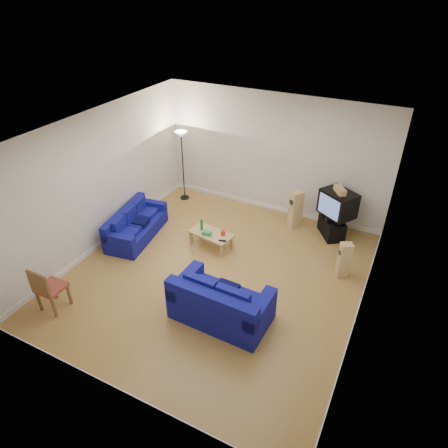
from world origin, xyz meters
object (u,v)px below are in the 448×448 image
at_px(sofa_loveseat, 220,306).
at_px(television, 338,204).
at_px(tv_stand, 332,227).
at_px(sofa_three_seat, 135,227).
at_px(coffee_table, 211,235).

height_order(sofa_loveseat, television, television).
bearing_deg(tv_stand, sofa_loveseat, -51.51).
height_order(sofa_three_seat, television, television).
distance_m(sofa_loveseat, tv_stand, 3.99).
bearing_deg(tv_stand, television, 88.82).
height_order(tv_stand, television, television).
bearing_deg(sofa_three_seat, sofa_loveseat, 54.69).
bearing_deg(television, sofa_loveseat, -75.95).
height_order(sofa_three_seat, coffee_table, sofa_three_seat).
bearing_deg(sofa_loveseat, tv_stand, 74.78).
distance_m(sofa_three_seat, coffee_table, 1.95).
distance_m(coffee_table, tv_stand, 3.03).
bearing_deg(coffee_table, sofa_loveseat, -57.70).
distance_m(sofa_three_seat, tv_stand, 4.89).
relative_size(sofa_three_seat, tv_stand, 2.51).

